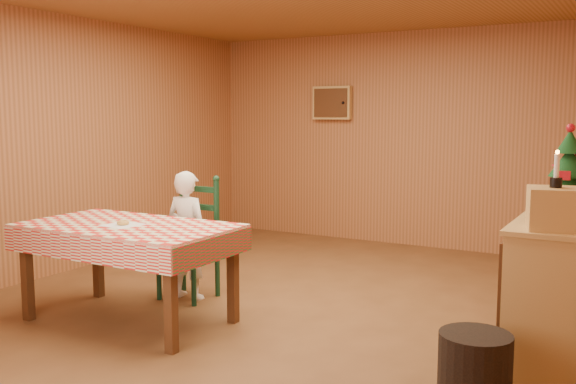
% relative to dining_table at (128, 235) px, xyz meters
% --- Properties ---
extents(ground, '(6.00, 6.00, 0.00)m').
position_rel_dining_table_xyz_m(ground, '(0.80, 0.90, -0.69)').
color(ground, brown).
rests_on(ground, ground).
extents(cabin_walls, '(5.10, 6.05, 2.65)m').
position_rel_dining_table_xyz_m(cabin_walls, '(0.79, 1.43, 1.14)').
color(cabin_walls, '#A5653B').
rests_on(cabin_walls, ground).
extents(dining_table, '(1.66, 0.96, 0.77)m').
position_rel_dining_table_xyz_m(dining_table, '(0.00, 0.00, 0.00)').
color(dining_table, '#512C15').
rests_on(dining_table, ground).
extents(ladder_chair, '(0.44, 0.40, 1.08)m').
position_rel_dining_table_xyz_m(ladder_chair, '(-0.00, 0.79, -0.18)').
color(ladder_chair, black).
rests_on(ladder_chair, ground).
extents(seated_child, '(0.41, 0.27, 1.12)m').
position_rel_dining_table_xyz_m(seated_child, '(-0.00, 0.73, -0.13)').
color(seated_child, white).
rests_on(seated_child, ground).
extents(napkin, '(0.28, 0.28, 0.00)m').
position_rel_dining_table_xyz_m(napkin, '(-0.00, -0.05, 0.08)').
color(napkin, white).
rests_on(napkin, dining_table).
extents(donut, '(0.11, 0.11, 0.03)m').
position_rel_dining_table_xyz_m(donut, '(-0.00, -0.05, 0.10)').
color(donut, gold).
rests_on(donut, napkin).
extents(shelf_unit, '(0.54, 1.24, 0.93)m').
position_rel_dining_table_xyz_m(shelf_unit, '(2.99, 0.84, -0.22)').
color(shelf_unit, tan).
rests_on(shelf_unit, ground).
extents(crate, '(0.36, 0.36, 0.25)m').
position_rel_dining_table_xyz_m(crate, '(2.99, 0.44, 0.37)').
color(crate, tan).
rests_on(crate, shelf_unit).
extents(christmas_tree, '(0.34, 0.34, 0.62)m').
position_rel_dining_table_xyz_m(christmas_tree, '(2.99, 1.09, 0.52)').
color(christmas_tree, '#512C15').
rests_on(christmas_tree, shelf_unit).
extents(flower_arrangement, '(0.26, 0.26, 0.37)m').
position_rel_dining_table_xyz_m(flower_arrangement, '(2.94, 1.39, 0.43)').
color(flower_arrangement, maroon).
rests_on(flower_arrangement, shelf_unit).
extents(candle_set, '(0.07, 0.07, 0.22)m').
position_rel_dining_table_xyz_m(candle_set, '(2.99, 0.44, 0.56)').
color(candle_set, black).
rests_on(candle_set, crate).
extents(storage_bin, '(0.47, 0.47, 0.41)m').
position_rel_dining_table_xyz_m(storage_bin, '(2.69, -0.13, -0.48)').
color(storage_bin, black).
rests_on(storage_bin, ground).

